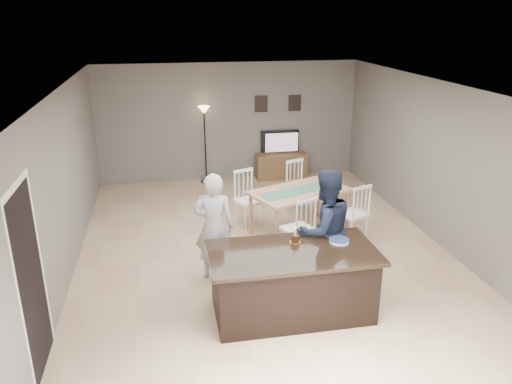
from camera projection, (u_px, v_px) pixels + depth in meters
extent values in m
plane|color=tan|center=(264.00, 252.00, 8.28)|extent=(8.00, 8.00, 0.00)
plane|color=slate|center=(229.00, 122.00, 11.51)|extent=(6.00, 0.00, 6.00)
plane|color=slate|center=(363.00, 320.00, 4.12)|extent=(6.00, 0.00, 6.00)
plane|color=slate|center=(64.00, 186.00, 7.29)|extent=(0.00, 8.00, 8.00)
plane|color=slate|center=(439.00, 164.00, 8.35)|extent=(0.00, 8.00, 8.00)
plane|color=white|center=(265.00, 87.00, 7.36)|extent=(8.00, 8.00, 0.00)
cube|color=black|center=(292.00, 284.00, 6.47)|extent=(2.00, 1.00, 0.85)
cube|color=black|center=(293.00, 253.00, 6.32)|extent=(2.15, 1.10, 0.05)
cube|color=brown|center=(281.00, 166.00, 11.87)|extent=(1.20, 0.40, 0.60)
imported|color=black|center=(281.00, 142.00, 11.74)|extent=(0.91, 0.12, 0.53)
plane|color=orange|center=(282.00, 142.00, 11.67)|extent=(0.78, 0.00, 0.78)
cube|color=black|center=(261.00, 104.00, 11.49)|extent=(0.30, 0.02, 0.38)
cube|color=black|center=(295.00, 103.00, 11.63)|extent=(0.30, 0.02, 0.38)
plane|color=black|center=(32.00, 283.00, 5.27)|extent=(0.00, 2.10, 2.10)
plane|color=white|center=(15.00, 186.00, 4.90)|extent=(0.00, 1.02, 1.02)
imported|color=#B1B2B6|center=(214.00, 227.00, 7.23)|extent=(0.67, 0.51, 1.63)
imported|color=#182034|center=(324.00, 231.00, 6.93)|extent=(1.00, 0.87, 1.78)
cylinder|color=gold|center=(295.00, 242.00, 6.55)|extent=(0.14, 0.14, 0.00)
cylinder|color=#311B0D|center=(295.00, 239.00, 6.53)|extent=(0.10, 0.10, 0.09)
cylinder|color=white|center=(295.00, 232.00, 6.50)|extent=(0.02, 0.02, 0.10)
sphere|color=#FFBF4C|center=(295.00, 227.00, 6.48)|extent=(0.02, 0.02, 0.02)
cylinder|color=white|center=(339.00, 242.00, 6.55)|extent=(0.26, 0.26, 0.01)
cylinder|color=white|center=(339.00, 241.00, 6.54)|extent=(0.26, 0.26, 0.01)
cylinder|color=white|center=(339.00, 240.00, 6.54)|extent=(0.26, 0.26, 0.01)
cylinder|color=#2E458C|center=(339.00, 239.00, 6.54)|extent=(0.26, 0.26, 0.00)
cube|color=#A37A58|center=(300.00, 191.00, 8.76)|extent=(1.94, 1.52, 0.04)
cylinder|color=#A37A58|center=(276.00, 230.00, 8.20)|extent=(0.06, 0.06, 0.76)
cylinder|color=#A37A58|center=(318.00, 198.00, 9.60)|extent=(0.06, 0.06, 0.76)
cube|color=#40735F|center=(300.00, 190.00, 8.75)|extent=(1.52, 0.90, 0.01)
cube|color=white|center=(298.00, 229.00, 7.97)|extent=(0.57, 0.56, 0.04)
cylinder|color=white|center=(295.00, 250.00, 7.83)|extent=(0.03, 0.03, 0.46)
cylinder|color=white|center=(300.00, 237.00, 8.29)|extent=(0.03, 0.03, 0.46)
cube|color=white|center=(307.00, 201.00, 7.64)|extent=(0.39, 0.18, 0.05)
cube|color=white|center=(353.00, 214.00, 8.57)|extent=(0.57, 0.56, 0.04)
cylinder|color=white|center=(351.00, 233.00, 8.43)|extent=(0.03, 0.03, 0.46)
cylinder|color=white|center=(353.00, 222.00, 8.88)|extent=(0.03, 0.03, 0.46)
cube|color=white|center=(363.00, 188.00, 8.23)|extent=(0.39, 0.18, 0.05)
cube|color=white|center=(249.00, 201.00, 9.16)|extent=(0.57, 0.56, 0.04)
cylinder|color=white|center=(252.00, 209.00, 9.47)|extent=(0.03, 0.03, 0.46)
cylinder|color=white|center=(245.00, 219.00, 9.01)|extent=(0.03, 0.03, 0.46)
cube|color=white|center=(243.00, 171.00, 9.13)|extent=(0.39, 0.18, 0.05)
cube|color=white|center=(300.00, 189.00, 9.75)|extent=(0.57, 0.56, 0.04)
cylinder|color=white|center=(301.00, 197.00, 10.06)|extent=(0.03, 0.03, 0.46)
cylinder|color=white|center=(297.00, 206.00, 9.61)|extent=(0.03, 0.03, 0.46)
cube|color=white|center=(295.00, 161.00, 9.72)|extent=(0.39, 0.18, 0.05)
cylinder|color=black|center=(207.00, 181.00, 11.67)|extent=(0.27, 0.27, 0.03)
cylinder|color=black|center=(205.00, 147.00, 11.39)|extent=(0.03, 0.03, 1.63)
cone|color=#FFCC8C|center=(204.00, 110.00, 11.10)|extent=(0.27, 0.27, 0.17)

